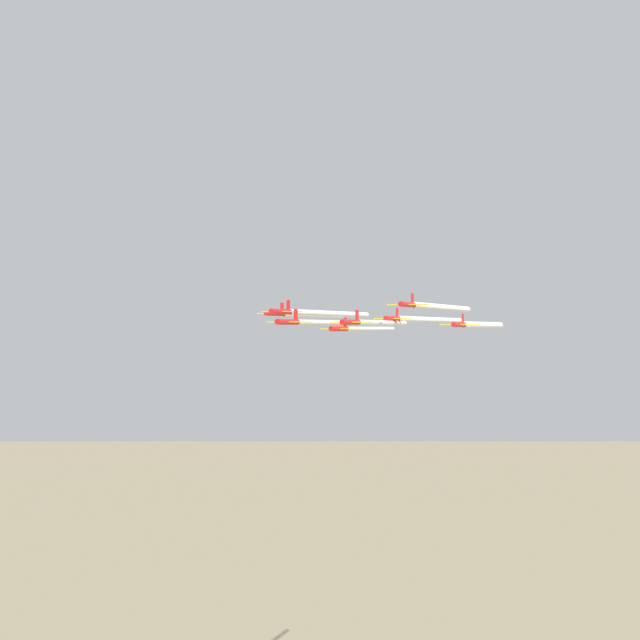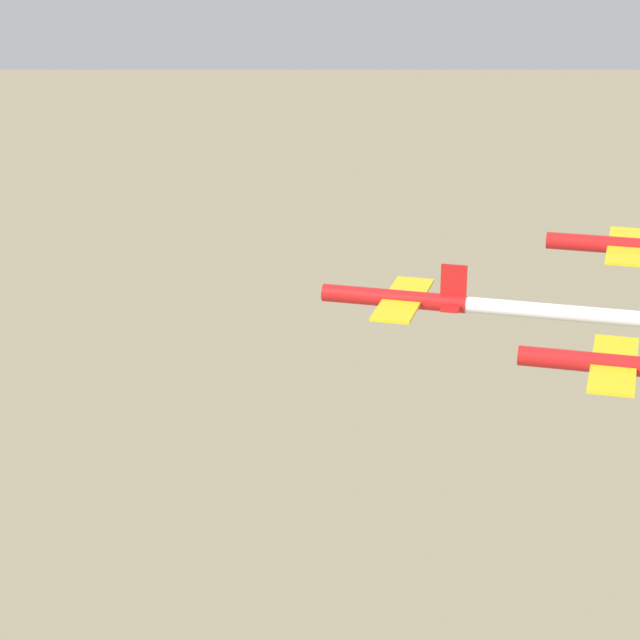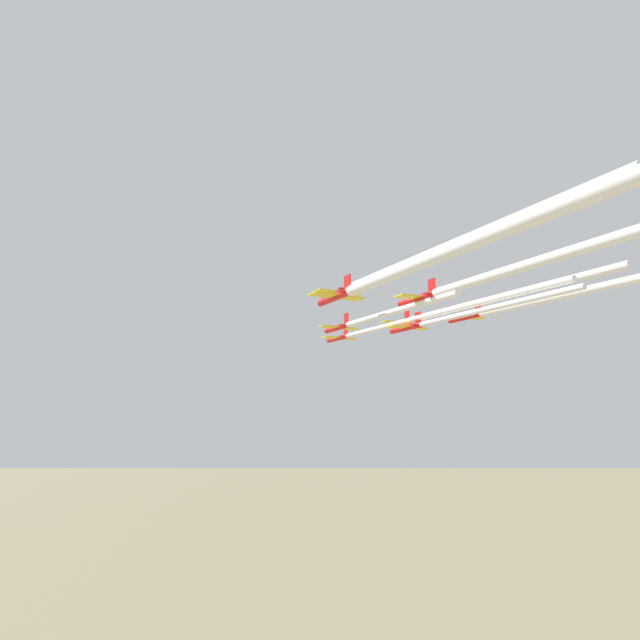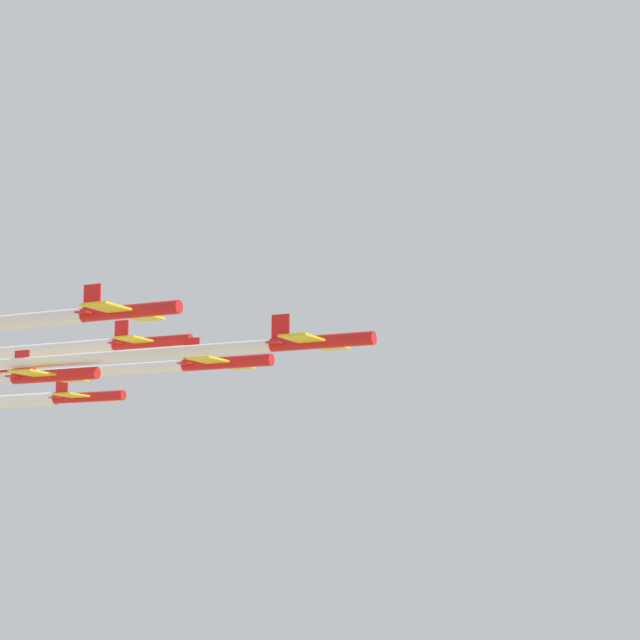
# 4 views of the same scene
# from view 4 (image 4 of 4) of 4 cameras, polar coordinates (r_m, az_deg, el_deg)

# --- Properties ---
(jet_0) EXTENTS (8.24, 8.01, 2.78)m
(jet_0) POSITION_cam_4_polar(r_m,az_deg,el_deg) (90.87, -0.10, -0.98)
(jet_0) COLOR red
(jet_1) EXTENTS (8.24, 8.01, 2.78)m
(jet_1) POSITION_cam_4_polar(r_m,az_deg,el_deg) (102.58, -4.43, -1.94)
(jet_1) COLOR red
(jet_2) EXTENTS (8.24, 8.01, 2.78)m
(jet_2) POSITION_cam_4_polar(r_m,az_deg,el_deg) (91.11, -8.83, 0.41)
(jet_2) COLOR red
(jet_3) EXTENTS (8.24, 8.01, 2.78)m
(jet_3) POSITION_cam_4_polar(r_m,az_deg,el_deg) (115.23, -7.82, -1.00)
(jet_3) COLOR red
(jet_4) EXTENTS (8.24, 8.01, 2.78)m
(jet_4) POSITION_cam_4_polar(r_m,az_deg,el_deg) (103.25, -12.17, -2.49)
(jet_4) COLOR red
(jet_6) EXTENTS (8.24, 8.01, 2.78)m
(jet_6) POSITION_cam_4_polar(r_m,az_deg,el_deg) (127.26, -10.63, -3.47)
(jet_6) COLOR red
(smoke_trail_1) EXTENTS (27.07, 10.22, 0.97)m
(smoke_trail_1) POSITION_cam_4_polar(r_m,az_deg,el_deg) (112.57, -12.38, -2.45)
(smoke_trail_1) COLOR white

